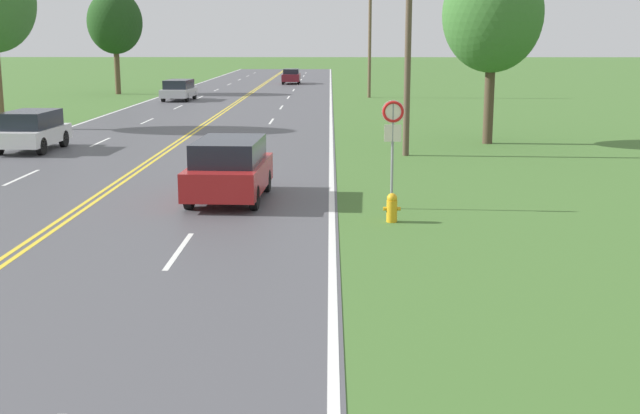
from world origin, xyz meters
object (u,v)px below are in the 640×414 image
car_white_van_mid_far (31,130)px  car_silver_van_receding (179,89)px  traffic_sign (393,127)px  tree_behind_sign (493,15)px  fire_hydrant (392,207)px  car_maroon_sedan_distant (291,76)px  car_red_van_mid_near (229,168)px  tree_left_verge (115,22)px

car_white_van_mid_far → car_silver_van_receding: 26.63m
traffic_sign → tree_behind_sign: (5.10, 13.51, 3.19)m
fire_hydrant → traffic_sign: size_ratio=0.25×
car_maroon_sedan_distant → car_white_van_mid_far: bearing=-9.5°
car_maroon_sedan_distant → car_red_van_mid_near: bearing=0.9°
traffic_sign → car_maroon_sedan_distant: bearing=95.2°
traffic_sign → car_white_van_mid_far: bearing=140.9°
car_red_van_mid_near → car_white_van_mid_far: car_red_van_mid_near is taller
fire_hydrant → tree_left_verge: 49.97m
tree_behind_sign → car_red_van_mid_near: bearing=-127.4°
fire_hydrant → tree_behind_sign: size_ratio=0.09×
car_white_van_mid_far → car_silver_van_receding: bearing=-0.4°
fire_hydrant → car_maroon_sedan_distant: (-5.36, 61.22, 0.40)m
fire_hydrant → tree_left_verge: (-18.65, 46.06, 5.29)m
tree_left_verge → car_silver_van_receding: size_ratio=1.87×
traffic_sign → car_silver_van_receding: 39.64m
car_silver_van_receding → car_maroon_sedan_distant: (7.06, 22.10, -0.04)m
fire_hydrant → traffic_sign: 2.37m
car_white_van_mid_far → car_maroon_sedan_distant: car_white_van_mid_far is taller
tree_behind_sign → car_white_van_mid_far: 19.27m
fire_hydrant → car_red_van_mid_near: size_ratio=0.17×
fire_hydrant → tree_behind_sign: 16.69m
tree_behind_sign → car_silver_van_receding: bearing=126.2°
car_maroon_sedan_distant → fire_hydrant: bearing=4.8°
tree_left_verge → car_white_van_mid_far: size_ratio=2.07×
traffic_sign → tree_behind_sign: tree_behind_sign is taller
car_white_van_mid_far → car_maroon_sedan_distant: bearing=-7.7°
fire_hydrant → car_white_van_mid_far: bearing=136.9°
car_white_van_mid_far → car_silver_van_receding: size_ratio=0.91×
fire_hydrant → car_maroon_sedan_distant: size_ratio=0.17×
tree_behind_sign → car_silver_van_receding: tree_behind_sign is taller
traffic_sign → car_red_van_mid_near: traffic_sign is taller
traffic_sign → car_maroon_sedan_distant: 59.94m
fire_hydrant → car_white_van_mid_far: 18.31m
traffic_sign → car_red_van_mid_near: (-4.38, 1.11, -1.26)m
tree_behind_sign → car_red_van_mid_near: tree_behind_sign is taller
tree_left_verge → car_white_van_mid_far: (5.29, -33.55, -4.81)m
fire_hydrant → car_maroon_sedan_distant: car_maroon_sedan_distant is taller
car_white_van_mid_far → car_maroon_sedan_distant: size_ratio=0.95×
tree_left_verge → car_red_van_mid_near: 45.97m
tree_behind_sign → car_red_van_mid_near: 16.23m
fire_hydrant → traffic_sign: traffic_sign is taller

